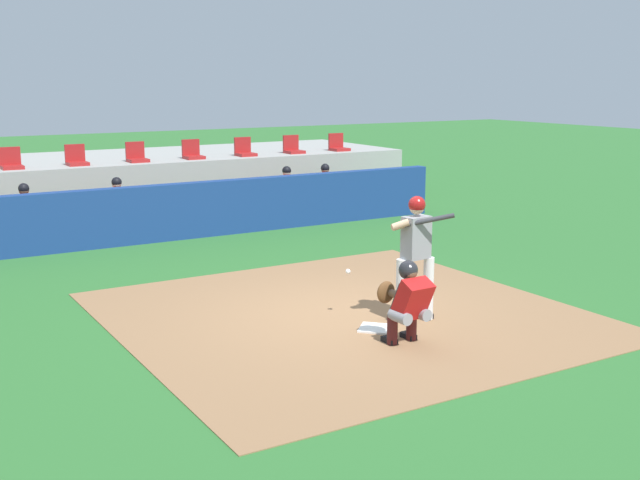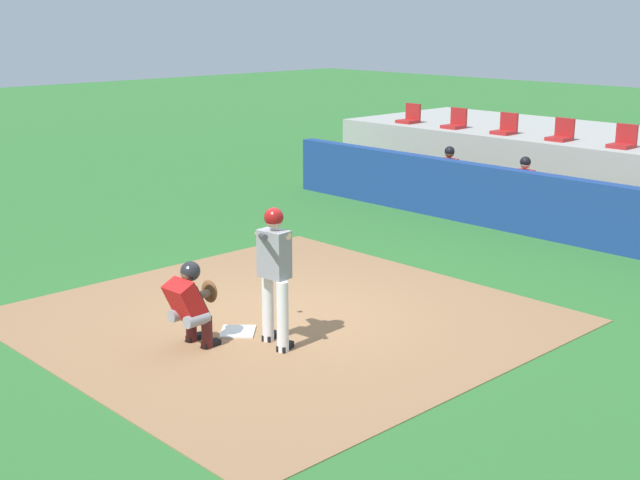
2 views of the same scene
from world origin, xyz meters
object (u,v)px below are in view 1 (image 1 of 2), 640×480
object	(u,v)px
catcher_crouched	(407,300)
dugout_player_1	(120,206)
stadium_seat_5	(193,153)
dugout_player_3	(328,189)
home_plate	(376,328)
batter_at_plate	(415,250)
stadium_seat_7	(293,148)
stadium_seat_8	(338,146)
dugout_player_2	(289,192)
stadium_seat_4	(137,156)
stadium_seat_6	(245,151)
stadium_seat_2	(11,163)
stadium_seat_3	(76,159)
dugout_player_0	(27,214)

from	to	relation	value
catcher_crouched	dugout_player_1	bearing A→B (deg)	96.89
stadium_seat_5	dugout_player_3	bearing A→B (deg)	-36.48
home_plate	batter_at_plate	distance (m)	1.23
stadium_seat_7	stadium_seat_8	xyz separation A→B (m)	(1.44, 0.00, 0.00)
dugout_player_2	stadium_seat_4	size ratio (longest dim) A/B	2.71
home_plate	stadium_seat_6	xyz separation A→B (m)	(2.89, 10.18, 1.51)
stadium_seat_2	stadium_seat_4	bearing A→B (deg)	0.00
stadium_seat_3	home_plate	bearing A→B (deg)	-81.92
dugout_player_1	dugout_player_3	distance (m)	5.28
stadium_seat_4	stadium_seat_5	distance (m)	1.44
home_plate	catcher_crouched	xyz separation A→B (m)	(-0.02, -0.70, 0.58)
dugout_player_0	stadium_seat_4	size ratio (longest dim) A/B	2.71
dugout_player_3	stadium_seat_8	size ratio (longest dim) A/B	2.71
dugout_player_2	stadium_seat_8	distance (m)	3.47
catcher_crouched	stadium_seat_5	distance (m)	11.02
dugout_player_1	catcher_crouched	bearing A→B (deg)	-83.11
catcher_crouched	stadium_seat_7	size ratio (longest dim) A/B	3.69
stadium_seat_3	dugout_player_3	bearing A→B (deg)	-19.83
batter_at_plate	stadium_seat_6	size ratio (longest dim) A/B	3.76
stadium_seat_2	dugout_player_2	bearing A→B (deg)	-18.76
dugout_player_2	stadium_seat_6	size ratio (longest dim) A/B	2.71
stadium_seat_4	catcher_crouched	bearing A→B (deg)	-90.08
catcher_crouched	stadium_seat_6	xyz separation A→B (m)	(2.90, 10.88, 0.93)
batter_at_plate	dugout_player_0	xyz separation A→B (m)	(-3.69, 8.09, -0.36)
dugout_player_3	stadium_seat_4	world-z (taller)	stadium_seat_4
catcher_crouched	dugout_player_0	distance (m)	9.34
dugout_player_2	stadium_seat_5	xyz separation A→B (m)	(-1.66, 2.03, 0.86)
dugout_player_0	dugout_player_3	distance (m)	7.20
batter_at_plate	stadium_seat_6	distance (m)	10.38
batter_at_plate	stadium_seat_3	distance (m)	10.36
stadium_seat_3	stadium_seat_6	distance (m)	4.33
batter_at_plate	stadium_seat_6	bearing A→B (deg)	77.75
stadium_seat_6	stadium_seat_4	bearing A→B (deg)	180.00
stadium_seat_6	catcher_crouched	bearing A→B (deg)	-104.94
dugout_player_0	dugout_player_2	bearing A→B (deg)	0.00
stadium_seat_7	batter_at_plate	bearing A→B (deg)	-109.78
batter_at_plate	dugout_player_3	bearing A→B (deg)	66.58
dugout_player_2	stadium_seat_4	world-z (taller)	stadium_seat_4
stadium_seat_3	stadium_seat_2	bearing A→B (deg)	180.00
dugout_player_1	stadium_seat_3	distance (m)	2.24
stadium_seat_3	stadium_seat_8	bearing A→B (deg)	0.00
batter_at_plate	home_plate	bearing A→B (deg)	-175.78
home_plate	dugout_player_0	distance (m)	8.71
dugout_player_3	stadium_seat_7	distance (m)	2.21
dugout_player_1	stadium_seat_4	xyz separation A→B (m)	(1.08, 2.03, 0.86)
dugout_player_0	stadium_seat_5	distance (m)	4.97
dugout_player_0	dugout_player_1	distance (m)	1.92
stadium_seat_7	dugout_player_2	bearing A→B (deg)	-121.18
dugout_player_1	stadium_seat_7	bearing A→B (deg)	20.58
dugout_player_1	stadium_seat_5	world-z (taller)	stadium_seat_5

